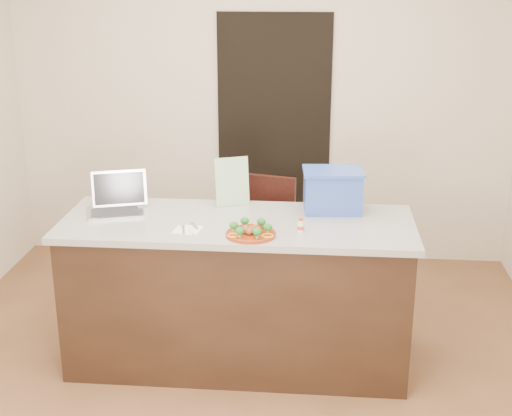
# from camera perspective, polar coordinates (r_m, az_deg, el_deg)

# --- Properties ---
(ground) EXTENTS (4.00, 4.00, 0.00)m
(ground) POSITION_cam_1_polar(r_m,az_deg,el_deg) (4.33, -1.80, -13.69)
(ground) COLOR brown
(ground) RESTS_ON ground
(room_shell) EXTENTS (4.00, 4.00, 4.00)m
(room_shell) POSITION_cam_1_polar(r_m,az_deg,el_deg) (3.73, -2.06, 7.84)
(room_shell) COLOR white
(room_shell) RESTS_ON ground
(doorway) EXTENTS (0.90, 0.02, 2.00)m
(doorway) POSITION_cam_1_polar(r_m,az_deg,el_deg) (5.78, 1.44, 5.48)
(doorway) COLOR black
(doorway) RESTS_ON ground
(island) EXTENTS (2.06, 0.76, 0.92)m
(island) POSITION_cam_1_polar(r_m,az_deg,el_deg) (4.33, -1.47, -6.74)
(island) COLOR black
(island) RESTS_ON ground
(plate) EXTENTS (0.28, 0.28, 0.02)m
(plate) POSITION_cam_1_polar(r_m,az_deg,el_deg) (3.92, -0.42, -2.07)
(plate) COLOR maroon
(plate) RESTS_ON island
(meatballs) EXTENTS (0.11, 0.11, 0.04)m
(meatballs) POSITION_cam_1_polar(r_m,az_deg,el_deg) (3.91, -0.40, -1.73)
(meatballs) COLOR brown
(meatballs) RESTS_ON plate
(broccoli) EXTENTS (0.24, 0.22, 0.04)m
(broccoli) POSITION_cam_1_polar(r_m,az_deg,el_deg) (3.91, -0.43, -1.47)
(broccoli) COLOR #155117
(broccoli) RESTS_ON plate
(pepper_rings) EXTENTS (0.25, 0.23, 0.01)m
(pepper_rings) POSITION_cam_1_polar(r_m,az_deg,el_deg) (3.92, -0.42, -1.93)
(pepper_rings) COLOR orange
(pepper_rings) RESTS_ON plate
(napkin) EXTENTS (0.16, 0.16, 0.01)m
(napkin) POSITION_cam_1_polar(r_m,az_deg,el_deg) (4.02, -5.49, -1.75)
(napkin) COLOR white
(napkin) RESTS_ON island
(fork) EXTENTS (0.04, 0.17, 0.00)m
(fork) POSITION_cam_1_polar(r_m,az_deg,el_deg) (4.03, -5.74, -1.61)
(fork) COLOR #B0B0B5
(fork) RESTS_ON napkin
(knife) EXTENTS (0.07, 0.19, 0.01)m
(knife) POSITION_cam_1_polar(r_m,az_deg,el_deg) (4.00, -5.11, -1.76)
(knife) COLOR silver
(knife) RESTS_ON napkin
(yogurt_bottle) EXTENTS (0.04, 0.04, 0.08)m
(yogurt_bottle) POSITION_cam_1_polar(r_m,az_deg,el_deg) (3.98, 3.60, -1.48)
(yogurt_bottle) COLOR beige
(yogurt_bottle) RESTS_ON island
(laptop) EXTENTS (0.38, 0.35, 0.23)m
(laptop) POSITION_cam_1_polar(r_m,az_deg,el_deg) (4.38, -11.04, 0.57)
(laptop) COLOR #B7B7BC
(laptop) RESTS_ON island
(leaflet) EXTENTS (0.21, 0.12, 0.30)m
(leaflet) POSITION_cam_1_polar(r_m,az_deg,el_deg) (4.39, -1.92, 2.13)
(leaflet) COLOR white
(leaflet) RESTS_ON island
(blue_box) EXTENTS (0.38, 0.28, 0.26)m
(blue_box) POSITION_cam_1_polar(r_m,az_deg,el_deg) (4.31, 6.14, 1.43)
(blue_box) COLOR #2F4DA9
(blue_box) RESTS_ON island
(chair) EXTENTS (0.50, 0.50, 0.93)m
(chair) POSITION_cam_1_polar(r_m,az_deg,el_deg) (5.05, 0.81, -2.09)
(chair) COLOR black
(chair) RESTS_ON ground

